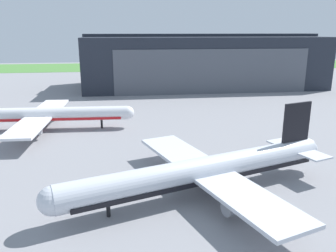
{
  "coord_description": "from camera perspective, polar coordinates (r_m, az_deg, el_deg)",
  "views": [
    {
      "loc": [
        -23.32,
        -59.51,
        24.61
      ],
      "look_at": [
        -13.8,
        12.27,
        4.27
      ],
      "focal_mm": 36.65,
      "sensor_mm": 36.0,
      "label": 1
    }
  ],
  "objects": [
    {
      "name": "ground_plane",
      "position": [
        68.48,
        12.97,
        -5.79
      ],
      "size": [
        440.0,
        440.0,
        0.0
      ],
      "primitive_type": "plane",
      "color": "gray"
    },
    {
      "name": "airliner_far_left",
      "position": [
        92.6,
        -20.1,
        1.74
      ],
      "size": [
        45.51,
        39.67,
        11.72
      ],
      "color": "silver",
      "rests_on": "ground_plane"
    },
    {
      "name": "grass_field_strip",
      "position": [
        244.25,
        -2.07,
        9.91
      ],
      "size": [
        440.0,
        56.0,
        0.08
      ],
      "primitive_type": "cube",
      "color": "#4B823B",
      "rests_on": "ground_plane"
    },
    {
      "name": "airliner_near_left",
      "position": [
        52.98,
        5.92,
        -7.46
      ],
      "size": [
        45.37,
        37.67,
        12.81
      ],
      "color": "silver",
      "rests_on": "ground_plane"
    },
    {
      "name": "maintenance_hangar",
      "position": [
        155.81,
        5.71,
        10.63
      ],
      "size": [
        102.13,
        38.89,
        23.04
      ],
      "color": "#232833",
      "rests_on": "ground_plane"
    }
  ]
}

